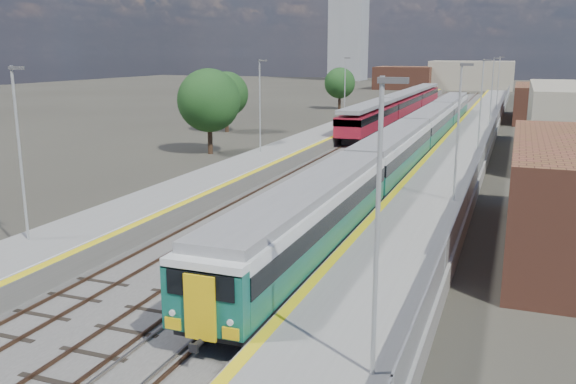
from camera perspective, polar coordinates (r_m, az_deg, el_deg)
The scene contains 11 objects.
ground at distance 63.38m, azimuth 11.76°, elevation 4.44°, with size 320.00×320.00×0.00m, color #47443A.
ballast_bed at distance 66.19m, azimuth 10.18°, elevation 4.89°, with size 10.50×155.00×0.06m, color #565451.
tracks at distance 67.71m, azimuth 10.95°, elevation 5.10°, with size 8.96×160.00×0.17m.
platform_right at distance 65.19m, azimuth 16.74°, elevation 4.87°, with size 4.70×155.00×8.52m.
platform_left at distance 67.66m, azimuth 4.51°, elevation 5.64°, with size 4.30×155.00×8.52m.
buildings at distance 153.13m, azimuth 10.49°, elevation 13.33°, with size 72.00×185.50×40.00m.
green_train at distance 53.10m, azimuth 11.76°, elevation 5.13°, with size 2.70×75.38×2.98m.
red_train at distance 85.96m, azimuth 10.56°, elevation 8.06°, with size 2.80×56.79×3.53m.
tree_a at distance 55.71m, azimuth -7.40°, elevation 8.49°, with size 5.68×5.68×7.69m.
tree_b at distance 71.29m, azimuth -5.81°, elevation 9.10°, with size 5.13×5.13×6.96m.
tree_c at distance 100.19m, azimuth 4.87°, elevation 10.12°, with size 4.96×4.96×6.73m.
Camera 1 is at (9.56, -12.00, 9.03)m, focal length 38.00 mm.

